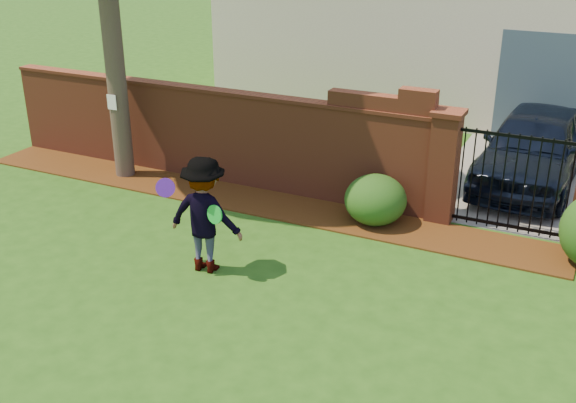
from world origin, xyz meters
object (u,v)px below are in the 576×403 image
at_px(frisbee_green, 215,214).
at_px(man, 203,216).
at_px(frisbee_purple, 165,188).
at_px(car, 531,151).

bearing_deg(frisbee_green, man, 152.42).
bearing_deg(frisbee_purple, frisbee_green, 15.60).
height_order(frisbee_purple, frisbee_green, frisbee_purple).
relative_size(car, man, 2.47).
xyz_separation_m(car, frisbee_purple, (-4.03, -5.61, 0.61)).
relative_size(car, frisbee_purple, 15.88).
bearing_deg(frisbee_purple, car, 54.33).
relative_size(man, frisbee_green, 6.42).
height_order(car, frisbee_green, car).
height_order(car, frisbee_purple, frisbee_purple).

